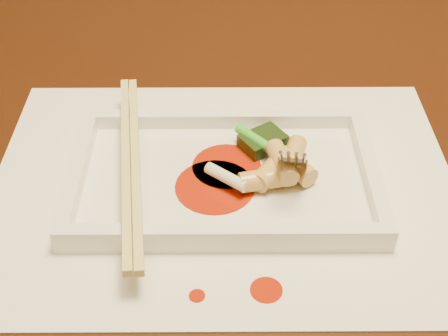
{
  "coord_description": "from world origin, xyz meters",
  "views": [
    {
      "loc": [
        -0.1,
        -0.46,
        1.11
      ],
      "look_at": [
        -0.09,
        -0.06,
        0.77
      ],
      "focal_mm": 50.0,
      "sensor_mm": 36.0,
      "label": 1
    }
  ],
  "objects_px": {
    "placemat": "(224,184)",
    "chopstick_a": "(126,162)",
    "table": "(313,215)",
    "plate_base": "(224,180)",
    "fork": "(311,92)"
  },
  "relations": [
    {
      "from": "placemat",
      "to": "chopstick_a",
      "type": "xyz_separation_m",
      "value": [
        -0.08,
        0.0,
        0.03
      ]
    },
    {
      "from": "table",
      "to": "chopstick_a",
      "type": "xyz_separation_m",
      "value": [
        -0.18,
        -0.06,
        0.13
      ]
    },
    {
      "from": "plate_base",
      "to": "chopstick_a",
      "type": "relative_size",
      "value": 1.07
    },
    {
      "from": "table",
      "to": "plate_base",
      "type": "distance_m",
      "value": 0.16
    },
    {
      "from": "plate_base",
      "to": "fork",
      "type": "relative_size",
      "value": 1.86
    },
    {
      "from": "placemat",
      "to": "chopstick_a",
      "type": "height_order",
      "value": "chopstick_a"
    },
    {
      "from": "table",
      "to": "fork",
      "type": "height_order",
      "value": "fork"
    },
    {
      "from": "plate_base",
      "to": "table",
      "type": "bearing_deg",
      "value": 34.24
    },
    {
      "from": "plate_base",
      "to": "fork",
      "type": "bearing_deg",
      "value": 14.42
    },
    {
      "from": "fork",
      "to": "chopstick_a",
      "type": "bearing_deg",
      "value": -173.25
    },
    {
      "from": "placemat",
      "to": "fork",
      "type": "height_order",
      "value": "fork"
    },
    {
      "from": "placemat",
      "to": "plate_base",
      "type": "xyz_separation_m",
      "value": [
        0.0,
        0.0,
        0.0
      ]
    },
    {
      "from": "table",
      "to": "chopstick_a",
      "type": "relative_size",
      "value": 5.76
    },
    {
      "from": "table",
      "to": "fork",
      "type": "relative_size",
      "value": 10.0
    },
    {
      "from": "table",
      "to": "chopstick_a",
      "type": "distance_m",
      "value": 0.23
    }
  ]
}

